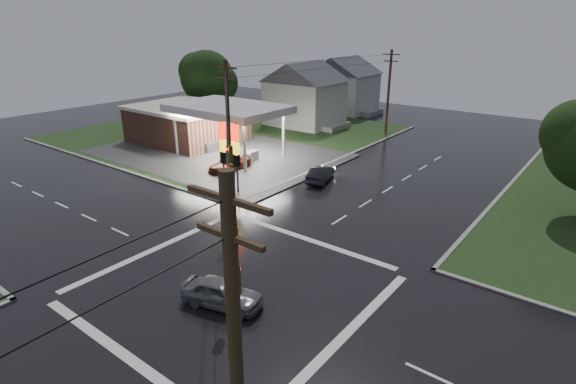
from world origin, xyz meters
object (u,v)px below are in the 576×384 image
Objects in this scene: house_far at (344,84)px; car_crossing at (222,293)px; gas_station at (193,122)px; house_near at (305,93)px; utility_pole_nw at (229,129)px; car_pump at (230,164)px; pylon_sign at (229,146)px; car_north at (321,174)px; utility_pole_n at (389,91)px; tree_nw_behind at (208,77)px.

car_crossing is at bearing -65.44° from house_far.
gas_station reaches higher than car_crossing.
gas_station is 17.07m from house_near.
utility_pole_nw is 8.82m from car_pump.
gas_station is 5.68× the size of car_pump.
house_far is (-11.45, 37.50, 0.39)m from pylon_sign.
car_pump is (-15.43, 16.33, -0.06)m from car_crossing.
car_north reaches higher than car_pump.
utility_pole_nw reaches higher than gas_station.
utility_pole_nw reaches higher than house_far.
car_crossing is 22.47m from car_pump.
utility_pole_n reaches higher than car_north.
pylon_sign is at bearing 27.34° from car_crossing.
house_near is 1.00× the size of house_far.
house_far is at bearing 106.98° from pylon_sign.
utility_pole_n is at bearing -38.77° from house_far.
utility_pole_n reaches higher than car_pump.
pylon_sign is 1.40× the size of car_crossing.
pylon_sign is 39.21m from house_far.
gas_station is 12.30m from car_pump.
car_pump is (19.19, -15.41, -5.51)m from tree_nw_behind.
gas_station is 13.63m from tree_nw_behind.
utility_pole_n is 41.33m from car_crossing.
car_pump is at bearing 135.38° from utility_pole_nw.
car_north is (19.77, -2.33, -1.84)m from gas_station.
utility_pole_n reaches higher than pylon_sign.
house_near is 2.58× the size of car_north.
pylon_sign is 2.22m from utility_pole_nw.
pylon_sign is 0.57× the size of utility_pole_n.
house_far is (-12.45, 38.50, -1.32)m from utility_pole_nw.
pylon_sign is 0.55× the size of utility_pole_nw.
gas_station is at bearing -106.17° from house_near.
house_far is 34.78m from car_north.
car_pump is at bearing 135.47° from pylon_sign.
house_near is 1.10× the size of tree_nw_behind.
car_crossing is (6.69, -19.11, 0.02)m from car_north.
house_far is at bearing 9.25° from car_crossing.
utility_pole_n is 24.45m from car_pump.
utility_pole_n reaches higher than car_crossing.
car_pump is (-5.15, 5.08, -5.05)m from utility_pole_nw.
utility_pole_nw is at bearing -90.00° from utility_pole_n.
gas_station is 19.38m from utility_pole_nw.
car_crossing is at bearing -60.07° from house_near.
pylon_sign reaches higher than car_north.
car_crossing is at bearing -42.51° from tree_nw_behind.
car_north is 0.93× the size of car_pump.
utility_pole_n reaches higher than house_near.
gas_station is at bearing 147.77° from utility_pole_nw.
utility_pole_n is 2.45× the size of car_north.
utility_pole_nw is at bearing -32.23° from gas_station.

